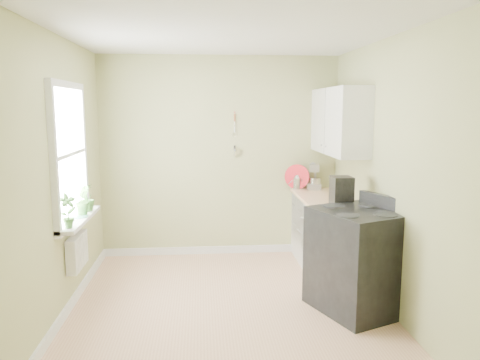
{
  "coord_description": "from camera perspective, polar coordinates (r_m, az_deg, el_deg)",
  "views": [
    {
      "loc": [
        -0.26,
        -4.51,
        2.02
      ],
      "look_at": [
        0.17,
        0.55,
        1.23
      ],
      "focal_mm": 35.0,
      "sensor_mm": 36.0,
      "label": 1
    }
  ],
  "objects": [
    {
      "name": "wall_right",
      "position": [
        4.93,
        17.52,
        0.66
      ],
      "size": [
        0.02,
        3.6,
        2.7
      ],
      "primitive_type": "cube",
      "color": "#BABC80",
      "rests_on": "floor"
    },
    {
      "name": "wall_utensils",
      "position": [
        6.32,
        -0.66,
        4.75
      ],
      "size": [
        0.02,
        0.14,
        0.58
      ],
      "color": "beige",
      "rests_on": "wall_back"
    },
    {
      "name": "wall_left",
      "position": [
        4.75,
        -21.29,
        0.18
      ],
      "size": [
        0.02,
        3.6,
        2.7
      ],
      "primitive_type": "cube",
      "color": "#BABC80",
      "rests_on": "floor"
    },
    {
      "name": "upper_cabinets",
      "position": [
        5.86,
        11.97,
        7.03
      ],
      "size": [
        0.35,
        1.4,
        0.8
      ],
      "primitive_type": "cube",
      "color": "white",
      "rests_on": "wall_right"
    },
    {
      "name": "floor",
      "position": [
        4.95,
        -1.46,
        -15.32
      ],
      "size": [
        3.2,
        3.6,
        0.02
      ],
      "primitive_type": "cube",
      "color": "tan",
      "rests_on": "ground"
    },
    {
      "name": "plant_c",
      "position": [
        5.34,
        -18.2,
        -2.06
      ],
      "size": [
        0.2,
        0.2,
        0.29
      ],
      "primitive_type": "imported",
      "rotation": [
        0.0,
        0.0,
        4.43
      ],
      "color": "#366225",
      "rests_on": "window_sill"
    },
    {
      "name": "window_sill",
      "position": [
        5.1,
        -18.96,
        -4.52
      ],
      "size": [
        0.18,
        1.14,
        0.04
      ],
      "primitive_type": "cube",
      "color": "white",
      "rests_on": "wall_left"
    },
    {
      "name": "window",
      "position": [
        5.01,
        -20.16,
        2.97
      ],
      "size": [
        0.06,
        1.14,
        1.44
      ],
      "color": "white",
      "rests_on": "wall_left"
    },
    {
      "name": "kettle",
      "position": [
        6.45,
        6.94,
        -0.24
      ],
      "size": [
        0.19,
        0.11,
        0.19
      ],
      "color": "silver",
      "rests_on": "countertop"
    },
    {
      "name": "wall_back",
      "position": [
        6.36,
        -2.47,
        2.83
      ],
      "size": [
        3.2,
        0.02,
        2.7
      ],
      "primitive_type": "cube",
      "color": "#BABC80",
      "rests_on": "floor"
    },
    {
      "name": "coffee_maker",
      "position": [
        5.17,
        12.24,
        -1.72
      ],
      "size": [
        0.21,
        0.23,
        0.37
      ],
      "color": "black",
      "rests_on": "countertop"
    },
    {
      "name": "base_cabinets",
      "position": [
        5.94,
        10.64,
        -6.74
      ],
      "size": [
        0.6,
        1.6,
        0.87
      ],
      "primitive_type": "cube",
      "color": "white",
      "rests_on": "floor"
    },
    {
      "name": "red_tray",
      "position": [
        6.43,
        6.96,
        0.41
      ],
      "size": [
        0.34,
        0.16,
        0.34
      ],
      "primitive_type": "cylinder",
      "rotation": [
        1.45,
        0.0,
        -0.32
      ],
      "color": "red",
      "rests_on": "countertop"
    },
    {
      "name": "jar",
      "position": [
        5.17,
        11.86,
        -3.19
      ],
      "size": [
        0.08,
        0.08,
        0.09
      ],
      "color": "beige",
      "rests_on": "countertop"
    },
    {
      "name": "ceiling",
      "position": [
        4.57,
        -1.6,
        17.58
      ],
      "size": [
        3.2,
        3.6,
        0.02
      ],
      "primitive_type": "cube",
      "color": "white",
      "rests_on": "wall_back"
    },
    {
      "name": "countertop",
      "position": [
        5.83,
        10.68,
        -2.44
      ],
      "size": [
        0.64,
        1.6,
        0.04
      ],
      "primitive_type": "cube",
      "color": "beige",
      "rests_on": "base_cabinets"
    },
    {
      "name": "stand_mixer",
      "position": [
        6.51,
        9.01,
        0.37
      ],
      "size": [
        0.24,
        0.34,
        0.37
      ],
      "color": "#B2B2B7",
      "rests_on": "countertop"
    },
    {
      "name": "stove",
      "position": [
        4.85,
        14.08,
        -9.41
      ],
      "size": [
        1.02,
        1.05,
        1.15
      ],
      "color": "black",
      "rests_on": "floor"
    },
    {
      "name": "radiator",
      "position": [
        5.14,
        -19.24,
        -8.23
      ],
      "size": [
        0.12,
        0.5,
        0.35
      ],
      "primitive_type": "cube",
      "color": "white",
      "rests_on": "wall_left"
    },
    {
      "name": "plant_a",
      "position": [
        4.63,
        -20.3,
        -3.54
      ],
      "size": [
        0.21,
        0.2,
        0.33
      ],
      "primitive_type": "imported",
      "rotation": [
        0.0,
        0.0,
        0.65
      ],
      "color": "#366225",
      "rests_on": "window_sill"
    },
    {
      "name": "plant_b",
      "position": [
        5.15,
        -18.69,
        -2.38
      ],
      "size": [
        0.17,
        0.2,
        0.31
      ],
      "primitive_type": "imported",
      "rotation": [
        0.0,
        0.0,
        1.77
      ],
      "color": "#366225",
      "rests_on": "window_sill"
    }
  ]
}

